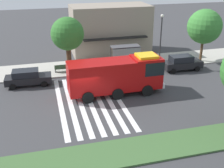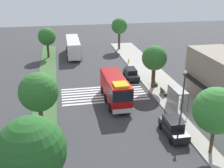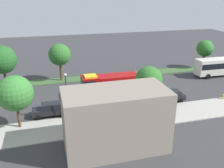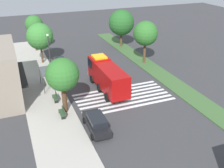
{
  "view_description": "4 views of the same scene",
  "coord_description": "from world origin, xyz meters",
  "px_view_note": "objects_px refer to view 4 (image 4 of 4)",
  "views": [
    {
      "loc": [
        -3.51,
        -23.01,
        11.88
      ],
      "look_at": [
        2.54,
        0.01,
        1.56
      ],
      "focal_mm": 44.97,
      "sensor_mm": 36.0,
      "label": 1
    },
    {
      "loc": [
        36.57,
        -5.77,
        15.89
      ],
      "look_at": [
        0.4,
        1.2,
        1.46
      ],
      "focal_mm": 44.57,
      "sensor_mm": 36.0,
      "label": 2
    },
    {
      "loc": [
        12.35,
        36.13,
        15.82
      ],
      "look_at": [
        2.6,
        0.29,
        1.69
      ],
      "focal_mm": 39.15,
      "sensor_mm": 36.0,
      "label": 3
    },
    {
      "loc": [
        -27.33,
        12.57,
        16.27
      ],
      "look_at": [
        1.4,
        1.13,
        1.6
      ],
      "focal_mm": 43.33,
      "sensor_mm": 36.0,
      "label": 4
    }
  ],
  "objects_px": {
    "fire_truck": "(107,75)",
    "sidewalk_tree_east": "(40,36)",
    "sidewalk_tree_west": "(63,75)",
    "sidewalk_tree_far_east": "(34,25)",
    "bench_near_shelter": "(56,97)",
    "parked_car_west": "(96,123)",
    "median_tree_center": "(121,23)",
    "median_tree_west": "(146,34)",
    "bus_stop_shelter": "(49,75)",
    "parked_car_mid": "(60,64)",
    "street_lamp": "(49,52)",
    "bench_west_of_shelter": "(62,112)"
  },
  "relations": [
    {
      "from": "sidewalk_tree_west",
      "to": "sidewalk_tree_far_east",
      "type": "xyz_separation_m",
      "value": [
        24.02,
        0.0,
        0.32
      ]
    },
    {
      "from": "parked_car_mid",
      "to": "street_lamp",
      "type": "xyz_separation_m",
      "value": [
        -2.15,
        1.8,
        2.92
      ]
    },
    {
      "from": "sidewalk_tree_west",
      "to": "sidewalk_tree_east",
      "type": "relative_size",
      "value": 0.97
    },
    {
      "from": "parked_car_mid",
      "to": "sidewalk_tree_far_east",
      "type": "height_order",
      "value": "sidewalk_tree_far_east"
    },
    {
      "from": "parked_car_west",
      "to": "bus_stop_shelter",
      "type": "relative_size",
      "value": 1.36
    },
    {
      "from": "fire_truck",
      "to": "street_lamp",
      "type": "xyz_separation_m",
      "value": [
        6.95,
        6.17,
        1.8
      ]
    },
    {
      "from": "sidewalk_tree_west",
      "to": "fire_truck",
      "type": "bearing_deg",
      "value": -58.54
    },
    {
      "from": "street_lamp",
      "to": "sidewalk_tree_west",
      "type": "xyz_separation_m",
      "value": [
        -10.97,
        0.4,
        0.81
      ]
    },
    {
      "from": "bench_near_shelter",
      "to": "median_tree_west",
      "type": "distance_m",
      "value": 18.6
    },
    {
      "from": "fire_truck",
      "to": "sidewalk_tree_far_east",
      "type": "height_order",
      "value": "sidewalk_tree_far_east"
    },
    {
      "from": "fire_truck",
      "to": "bus_stop_shelter",
      "type": "distance_m",
      "value": 7.7
    },
    {
      "from": "bench_near_shelter",
      "to": "median_tree_west",
      "type": "height_order",
      "value": "median_tree_west"
    },
    {
      "from": "bus_stop_shelter",
      "to": "median_tree_center",
      "type": "height_order",
      "value": "median_tree_center"
    },
    {
      "from": "fire_truck",
      "to": "median_tree_west",
      "type": "xyz_separation_m",
      "value": [
        6.68,
        -9.24,
        3.01
      ]
    },
    {
      "from": "median_tree_west",
      "to": "bench_west_of_shelter",
      "type": "bearing_deg",
      "value": 125.38
    },
    {
      "from": "sidewalk_tree_west",
      "to": "sidewalk_tree_east",
      "type": "distance_m",
      "value": 16.95
    },
    {
      "from": "fire_truck",
      "to": "parked_car_west",
      "type": "bearing_deg",
      "value": 152.55
    },
    {
      "from": "parked_car_west",
      "to": "median_tree_center",
      "type": "distance_m",
      "value": 28.78
    },
    {
      "from": "parked_car_mid",
      "to": "bench_west_of_shelter",
      "type": "bearing_deg",
      "value": 169.46
    },
    {
      "from": "sidewalk_tree_far_east",
      "to": "median_tree_west",
      "type": "bearing_deg",
      "value": -130.1
    },
    {
      "from": "bench_near_shelter",
      "to": "parked_car_west",
      "type": "bearing_deg",
      "value": -160.34
    },
    {
      "from": "sidewalk_tree_west",
      "to": "sidewalk_tree_east",
      "type": "xyz_separation_m",
      "value": [
        16.95,
        0.0,
        -0.06
      ]
    },
    {
      "from": "bus_stop_shelter",
      "to": "median_tree_west",
      "type": "relative_size",
      "value": 0.51
    },
    {
      "from": "street_lamp",
      "to": "median_tree_center",
      "type": "bearing_deg",
      "value": -58.46
    },
    {
      "from": "sidewalk_tree_east",
      "to": "median_tree_center",
      "type": "relative_size",
      "value": 0.93
    },
    {
      "from": "parked_car_mid",
      "to": "median_tree_center",
      "type": "distance_m",
      "value": 15.92
    },
    {
      "from": "sidewalk_tree_east",
      "to": "sidewalk_tree_far_east",
      "type": "distance_m",
      "value": 7.08
    },
    {
      "from": "sidewalk_tree_west",
      "to": "median_tree_west",
      "type": "relative_size",
      "value": 0.92
    },
    {
      "from": "parked_car_west",
      "to": "sidewalk_tree_east",
      "type": "height_order",
      "value": "sidewalk_tree_east"
    },
    {
      "from": "street_lamp",
      "to": "sidewalk_tree_far_east",
      "type": "xyz_separation_m",
      "value": [
        13.05,
        0.4,
        1.13
      ]
    },
    {
      "from": "parked_car_mid",
      "to": "bus_stop_shelter",
      "type": "bearing_deg",
      "value": 156.44
    },
    {
      "from": "sidewalk_tree_east",
      "to": "median_tree_west",
      "type": "xyz_separation_m",
      "value": [
        -6.24,
        -15.81,
        0.45
      ]
    },
    {
      "from": "median_tree_center",
      "to": "bus_stop_shelter",
      "type": "bearing_deg",
      "value": 129.43
    },
    {
      "from": "parked_car_west",
      "to": "sidewalk_tree_far_east",
      "type": "xyz_separation_m",
      "value": [
        28.65,
        2.2,
        4.11
      ]
    },
    {
      "from": "fire_truck",
      "to": "median_tree_west",
      "type": "bearing_deg",
      "value": -54.75
    },
    {
      "from": "bench_near_shelter",
      "to": "fire_truck",
      "type": "bearing_deg",
      "value": -81.72
    },
    {
      "from": "bench_west_of_shelter",
      "to": "street_lamp",
      "type": "height_order",
      "value": "street_lamp"
    },
    {
      "from": "bus_stop_shelter",
      "to": "median_tree_west",
      "type": "xyz_separation_m",
      "value": [
        3.72,
        -16.34,
        3.15
      ]
    },
    {
      "from": "bench_west_of_shelter",
      "to": "street_lamp",
      "type": "distance_m",
      "value": 12.33
    },
    {
      "from": "sidewalk_tree_east",
      "to": "sidewalk_tree_far_east",
      "type": "xyz_separation_m",
      "value": [
        7.07,
        0.0,
        0.38
      ]
    },
    {
      "from": "sidewalk_tree_east",
      "to": "median_tree_west",
      "type": "relative_size",
      "value": 0.95
    },
    {
      "from": "parked_car_west",
      "to": "median_tree_center",
      "type": "bearing_deg",
      "value": -26.87
    },
    {
      "from": "fire_truck",
      "to": "bench_west_of_shelter",
      "type": "bearing_deg",
      "value": 124.07
    },
    {
      "from": "parked_car_west",
      "to": "median_tree_west",
      "type": "distance_m",
      "value": 20.92
    },
    {
      "from": "fire_truck",
      "to": "parked_car_west",
      "type": "xyz_separation_m",
      "value": [
        -8.65,
        4.37,
        -1.17
      ]
    },
    {
      "from": "fire_truck",
      "to": "sidewalk_tree_east",
      "type": "distance_m",
      "value": 14.73
    },
    {
      "from": "fire_truck",
      "to": "bench_west_of_shelter",
      "type": "height_order",
      "value": "fire_truck"
    },
    {
      "from": "parked_car_mid",
      "to": "bench_near_shelter",
      "type": "height_order",
      "value": "parked_car_mid"
    },
    {
      "from": "fire_truck",
      "to": "bench_near_shelter",
      "type": "bearing_deg",
      "value": 97.64
    },
    {
      "from": "bus_stop_shelter",
      "to": "sidewalk_tree_east",
      "type": "bearing_deg",
      "value": -3.06
    }
  ]
}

